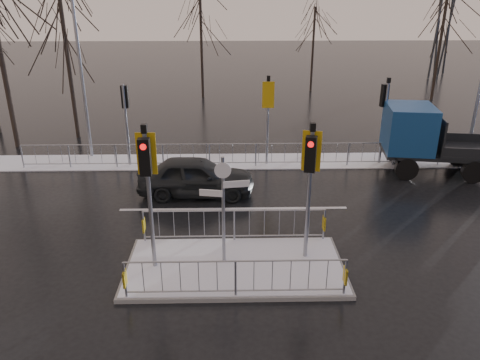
{
  "coord_description": "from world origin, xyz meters",
  "views": [
    {
      "loc": [
        -0.1,
        -11.03,
        7.22
      ],
      "look_at": [
        0.19,
        2.1,
        1.8
      ],
      "focal_mm": 35.0,
      "sensor_mm": 36.0,
      "label": 1
    }
  ],
  "objects_px": {
    "flatbed_truck": "(429,138)",
    "street_lamp_left": "(81,57)",
    "traffic_island": "(234,257)",
    "car_far_lane": "(196,176)"
  },
  "relations": [
    {
      "from": "street_lamp_left",
      "to": "car_far_lane",
      "type": "bearing_deg",
      "value": -41.11
    },
    {
      "from": "car_far_lane",
      "to": "street_lamp_left",
      "type": "bearing_deg",
      "value": 51.08
    },
    {
      "from": "car_far_lane",
      "to": "flatbed_truck",
      "type": "xyz_separation_m",
      "value": [
        9.45,
        2.1,
        0.77
      ]
    },
    {
      "from": "car_far_lane",
      "to": "street_lamp_left",
      "type": "height_order",
      "value": "street_lamp_left"
    },
    {
      "from": "traffic_island",
      "to": "car_far_lane",
      "type": "xyz_separation_m",
      "value": [
        -1.36,
        5.08,
        0.34
      ]
    },
    {
      "from": "flatbed_truck",
      "to": "street_lamp_left",
      "type": "xyz_separation_m",
      "value": [
        -14.51,
        2.31,
        3.0
      ]
    },
    {
      "from": "flatbed_truck",
      "to": "street_lamp_left",
      "type": "distance_m",
      "value": 15.0
    },
    {
      "from": "traffic_island",
      "to": "flatbed_truck",
      "type": "xyz_separation_m",
      "value": [
        8.09,
        7.18,
        1.1
      ]
    },
    {
      "from": "traffic_island",
      "to": "car_far_lane",
      "type": "height_order",
      "value": "traffic_island"
    },
    {
      "from": "traffic_island",
      "to": "street_lamp_left",
      "type": "bearing_deg",
      "value": 124.07
    }
  ]
}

